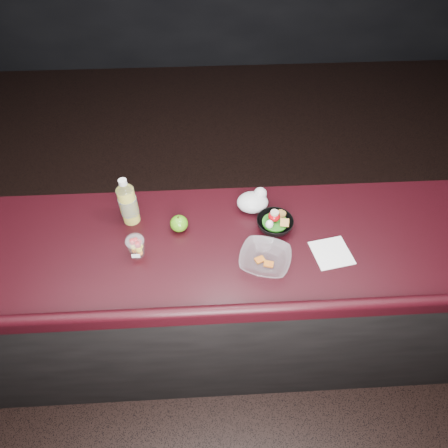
{
  "coord_description": "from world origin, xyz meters",
  "views": [
    {
      "loc": [
        -0.05,
        -0.83,
        2.41
      ],
      "look_at": [
        0.01,
        0.34,
        1.1
      ],
      "focal_mm": 32.0,
      "sensor_mm": 36.0,
      "label": 1
    }
  ],
  "objects_px": {
    "green_apple": "(179,223)",
    "snack_bowl": "(275,223)",
    "fruit_cup": "(136,246)",
    "lemonade_bottle": "(128,204)",
    "takeout_bowl": "(265,259)"
  },
  "relations": [
    {
      "from": "green_apple",
      "to": "snack_bowl",
      "type": "bearing_deg",
      "value": -2.01
    },
    {
      "from": "green_apple",
      "to": "fruit_cup",
      "type": "bearing_deg",
      "value": -142.39
    },
    {
      "from": "fruit_cup",
      "to": "snack_bowl",
      "type": "bearing_deg",
      "value": 11.26
    },
    {
      "from": "lemonade_bottle",
      "to": "takeout_bowl",
      "type": "relative_size",
      "value": 0.91
    },
    {
      "from": "green_apple",
      "to": "snack_bowl",
      "type": "xyz_separation_m",
      "value": [
        0.44,
        -0.02,
        -0.01
      ]
    },
    {
      "from": "green_apple",
      "to": "takeout_bowl",
      "type": "bearing_deg",
      "value": -30.25
    },
    {
      "from": "fruit_cup",
      "to": "takeout_bowl",
      "type": "xyz_separation_m",
      "value": [
        0.55,
        -0.08,
        -0.03
      ]
    },
    {
      "from": "fruit_cup",
      "to": "takeout_bowl",
      "type": "bearing_deg",
      "value": -7.99
    },
    {
      "from": "lemonade_bottle",
      "to": "snack_bowl",
      "type": "relative_size",
      "value": 1.31
    },
    {
      "from": "green_apple",
      "to": "takeout_bowl",
      "type": "distance_m",
      "value": 0.43
    },
    {
      "from": "lemonade_bottle",
      "to": "fruit_cup",
      "type": "distance_m",
      "value": 0.22
    },
    {
      "from": "fruit_cup",
      "to": "snack_bowl",
      "type": "xyz_separation_m",
      "value": [
        0.62,
        0.12,
        -0.03
      ]
    },
    {
      "from": "fruit_cup",
      "to": "green_apple",
      "type": "bearing_deg",
      "value": 37.61
    },
    {
      "from": "green_apple",
      "to": "takeout_bowl",
      "type": "relative_size",
      "value": 0.31
    },
    {
      "from": "lemonade_bottle",
      "to": "fruit_cup",
      "type": "relative_size",
      "value": 2.15
    }
  ]
}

